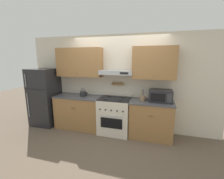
{
  "coord_description": "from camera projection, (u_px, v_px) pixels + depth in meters",
  "views": [
    {
      "loc": [
        0.97,
        -3.29,
        1.92
      ],
      "look_at": [
        -0.06,
        0.26,
        1.17
      ],
      "focal_mm": 24.0,
      "sensor_mm": 36.0,
      "label": 1
    }
  ],
  "objects": [
    {
      "name": "wall_back",
      "position": [
        116.0,
        76.0,
        4.01
      ],
      "size": [
        5.2,
        0.46,
        2.55
      ],
      "color": "beige",
      "rests_on": "ground_plane"
    },
    {
      "name": "tea_kettle",
      "position": [
        83.0,
        93.0,
        4.11
      ],
      "size": [
        0.23,
        0.18,
        0.21
      ],
      "color": "#232326",
      "rests_on": "counter_left"
    },
    {
      "name": "utensil_crock",
      "position": [
        143.0,
        98.0,
        3.67
      ],
      "size": [
        0.14,
        0.14,
        0.28
      ],
      "color": "#8E7051",
      "rests_on": "counter_right"
    },
    {
      "name": "microwave",
      "position": [
        160.0,
        96.0,
        3.56
      ],
      "size": [
        0.53,
        0.36,
        0.29
      ],
      "color": "#232326",
      "rests_on": "counter_right"
    },
    {
      "name": "counter_left",
      "position": [
        79.0,
        112.0,
        4.24
      ],
      "size": [
        1.29,
        0.63,
        0.92
      ],
      "color": "olive",
      "rests_on": "ground_plane"
    },
    {
      "name": "ground_plane",
      "position": [
        112.0,
        137.0,
        3.74
      ],
      "size": [
        16.0,
        16.0,
        0.0
      ],
      "primitive_type": "plane",
      "color": "brown"
    },
    {
      "name": "counter_right",
      "position": [
        151.0,
        119.0,
        3.7
      ],
      "size": [
        1.04,
        0.63,
        0.92
      ],
      "color": "olive",
      "rests_on": "ground_plane"
    },
    {
      "name": "stove_range",
      "position": [
        115.0,
        115.0,
        3.92
      ],
      "size": [
        0.8,
        0.67,
        1.0
      ],
      "color": "beige",
      "rests_on": "ground_plane"
    },
    {
      "name": "refrigerator",
      "position": [
        45.0,
        97.0,
        4.41
      ],
      "size": [
        0.72,
        0.72,
        1.65
      ],
      "color": "#232326",
      "rests_on": "ground_plane"
    }
  ]
}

